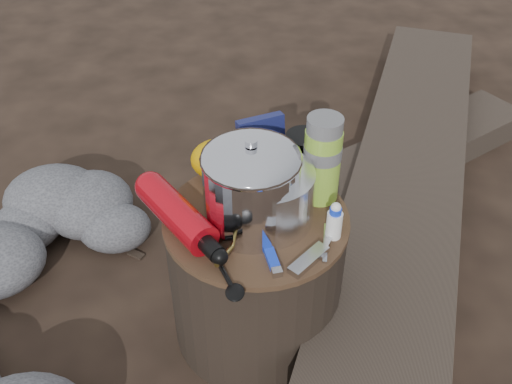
{
  "coord_description": "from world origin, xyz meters",
  "views": [
    {
      "loc": [
        -0.03,
        -1.05,
        1.33
      ],
      "look_at": [
        0.0,
        0.0,
        0.48
      ],
      "focal_mm": 41.6,
      "sensor_mm": 36.0,
      "label": 1
    }
  ],
  "objects_px": {
    "fuel_bottle": "(177,213)",
    "travel_mug": "(304,158)",
    "stump": "(256,276)",
    "thermos": "(322,160)",
    "log_main": "(408,171)",
    "camping_pot": "(251,185)"
  },
  "relations": [
    {
      "from": "fuel_bottle",
      "to": "log_main",
      "type": "bearing_deg",
      "value": 4.6
    },
    {
      "from": "camping_pot",
      "to": "thermos",
      "type": "bearing_deg",
      "value": 28.53
    },
    {
      "from": "thermos",
      "to": "camping_pot",
      "type": "bearing_deg",
      "value": -151.47
    },
    {
      "from": "camping_pot",
      "to": "fuel_bottle",
      "type": "height_order",
      "value": "camping_pot"
    },
    {
      "from": "fuel_bottle",
      "to": "travel_mug",
      "type": "xyz_separation_m",
      "value": [
        0.3,
        0.17,
        0.03
      ]
    },
    {
      "from": "stump",
      "to": "travel_mug",
      "type": "bearing_deg",
      "value": 49.26
    },
    {
      "from": "camping_pot",
      "to": "travel_mug",
      "type": "distance_m",
      "value": 0.21
    },
    {
      "from": "stump",
      "to": "fuel_bottle",
      "type": "relative_size",
      "value": 1.39
    },
    {
      "from": "stump",
      "to": "travel_mug",
      "type": "distance_m",
      "value": 0.33
    },
    {
      "from": "stump",
      "to": "fuel_bottle",
      "type": "bearing_deg",
      "value": -172.27
    },
    {
      "from": "camping_pot",
      "to": "thermos",
      "type": "relative_size",
      "value": 0.99
    },
    {
      "from": "stump",
      "to": "thermos",
      "type": "relative_size",
      "value": 1.99
    },
    {
      "from": "log_main",
      "to": "thermos",
      "type": "relative_size",
      "value": 9.32
    },
    {
      "from": "camping_pot",
      "to": "thermos",
      "type": "height_order",
      "value": "thermos"
    },
    {
      "from": "log_main",
      "to": "camping_pot",
      "type": "distance_m",
      "value": 0.93
    },
    {
      "from": "fuel_bottle",
      "to": "camping_pot",
      "type": "bearing_deg",
      "value": -32.5
    },
    {
      "from": "log_main",
      "to": "travel_mug",
      "type": "xyz_separation_m",
      "value": [
        -0.42,
        -0.45,
        0.38
      ]
    },
    {
      "from": "travel_mug",
      "to": "camping_pot",
      "type": "bearing_deg",
      "value": -130.1
    },
    {
      "from": "travel_mug",
      "to": "fuel_bottle",
      "type": "bearing_deg",
      "value": -151.35
    },
    {
      "from": "fuel_bottle",
      "to": "travel_mug",
      "type": "bearing_deg",
      "value": -6.82
    },
    {
      "from": "stump",
      "to": "travel_mug",
      "type": "relative_size",
      "value": 3.29
    },
    {
      "from": "stump",
      "to": "log_main",
      "type": "distance_m",
      "value": 0.81
    }
  ]
}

